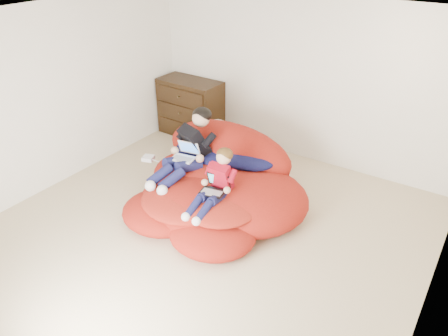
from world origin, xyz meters
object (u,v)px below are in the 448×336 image
dresser (190,108)px  younger_boy (216,181)px  beanbag_pile (217,184)px  older_boy (189,146)px  laptop_white (186,154)px  laptop_black (215,187)px

dresser → younger_boy: 2.76m
beanbag_pile → older_boy: bearing=-178.4°
dresser → laptop_white: size_ratio=3.30×
beanbag_pile → younger_boy: size_ratio=2.93×
younger_boy → laptop_white: bearing=154.5°
beanbag_pile → laptop_white: bearing=-167.9°
older_boy → younger_boy: size_ratio=1.41×
older_boy → laptop_white: older_boy is taller
dresser → laptop_white: bearing=-54.4°
older_boy → laptop_black: size_ratio=3.66×
beanbag_pile → laptop_black: beanbag_pile is taller
older_boy → laptop_black: (0.73, -0.45, -0.17)m
dresser → older_boy: size_ratio=0.93×
older_boy → dresser: bearing=127.1°
dresser → younger_boy: (1.91, -1.99, 0.12)m
beanbag_pile → laptop_black: bearing=-58.3°
dresser → laptop_white: (1.18, -1.64, 0.14)m
dresser → laptop_black: (1.91, -2.00, 0.05)m
laptop_white → laptop_black: 0.82m
dresser → beanbag_pile: dresser is taller
beanbag_pile → older_boy: size_ratio=2.07×
younger_boy → laptop_black: size_ratio=2.59×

